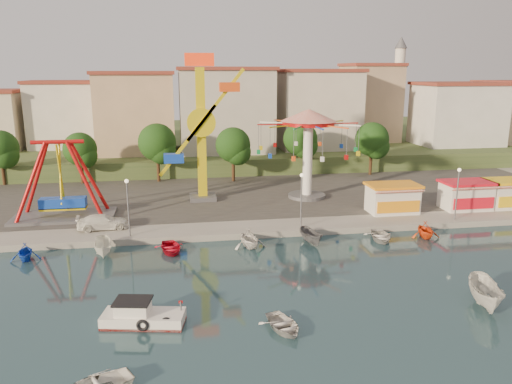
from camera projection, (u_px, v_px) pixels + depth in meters
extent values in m
plane|color=#142D38|center=(234.00, 298.00, 34.33)|extent=(200.00, 200.00, 0.00)
cube|color=#9E998E|center=(195.00, 152.00, 93.71)|extent=(200.00, 100.00, 0.60)
cube|color=#4C4944|center=(206.00, 190.00, 62.95)|extent=(90.00, 28.00, 0.01)
cube|color=#384C26|center=(194.00, 142.00, 98.21)|extent=(200.00, 60.00, 3.00)
cube|color=#59595E|center=(64.00, 216.00, 50.89)|extent=(10.00, 5.00, 0.30)
cube|color=blue|center=(63.00, 203.00, 50.54)|extent=(4.50, 1.40, 1.00)
cylinder|color=#AD0D0D|center=(57.00, 142.00, 49.07)|extent=(5.00, 0.40, 0.40)
cube|color=#59595E|center=(203.00, 197.00, 58.16)|extent=(3.00, 3.00, 0.50)
cube|color=yellow|center=(201.00, 135.00, 56.44)|extent=(1.00, 1.00, 15.00)
cube|color=#F2310D|center=(199.00, 60.00, 54.47)|extent=(3.20, 0.50, 1.40)
cylinder|color=yellow|center=(201.00, 123.00, 55.32)|extent=(3.20, 0.50, 3.20)
cube|color=yellow|center=(215.00, 105.00, 54.91)|extent=(6.60, 0.35, 7.96)
cube|color=#DB4513|center=(229.00, 87.00, 54.70)|extent=(2.20, 1.20, 1.00)
cylinder|color=#59595E|center=(307.00, 196.00, 59.05)|extent=(4.40, 4.40, 0.40)
cylinder|color=white|center=(308.00, 160.00, 58.03)|extent=(1.10, 1.10, 9.00)
cylinder|color=#AD0D0D|center=(309.00, 123.00, 57.01)|extent=(6.00, 6.00, 0.50)
cone|color=red|center=(309.00, 115.00, 56.79)|extent=(6.40, 6.40, 1.40)
cube|color=white|center=(392.00, 199.00, 52.60)|extent=(5.00, 3.00, 2.80)
cube|color=orange|center=(393.00, 185.00, 52.24)|extent=(5.40, 3.40, 0.25)
cube|color=red|center=(400.00, 192.00, 50.69)|extent=(5.00, 0.77, 0.43)
cube|color=white|center=(466.00, 196.00, 53.92)|extent=(5.00, 3.00, 2.80)
cube|color=red|center=(467.00, 182.00, 53.55)|extent=(5.40, 3.40, 0.25)
cube|color=red|center=(476.00, 189.00, 52.00)|extent=(5.00, 0.77, 0.43)
cube|color=white|center=(509.00, 194.00, 54.72)|extent=(5.00, 3.00, 2.80)
cube|color=yellow|center=(511.00, 181.00, 54.36)|extent=(5.40, 3.40, 0.25)
cylinder|color=#59595E|center=(128.00, 209.00, 44.81)|extent=(0.14, 0.14, 5.00)
cylinder|color=#59595E|center=(301.00, 202.00, 47.30)|extent=(0.14, 0.14, 5.00)
cylinder|color=#59595E|center=(457.00, 195.00, 49.80)|extent=(0.14, 0.14, 5.00)
cylinder|color=#382314|center=(3.00, 171.00, 65.17)|extent=(0.44, 0.44, 3.60)
sphere|color=black|center=(0.00, 148.00, 64.43)|extent=(4.60, 4.60, 4.60)
cylinder|color=#382314|center=(82.00, 171.00, 66.04)|extent=(0.44, 0.44, 3.40)
sphere|color=black|center=(80.00, 149.00, 65.35)|extent=(4.35, 4.35, 4.35)
cylinder|color=#382314|center=(158.00, 167.00, 67.12)|extent=(0.44, 0.44, 3.92)
sphere|color=black|center=(157.00, 142.00, 66.32)|extent=(5.02, 5.02, 5.02)
cylinder|color=#382314|center=(233.00, 168.00, 67.32)|extent=(0.44, 0.44, 3.66)
sphere|color=black|center=(233.00, 145.00, 66.58)|extent=(4.68, 4.68, 4.68)
cylinder|color=#382314|center=(300.00, 161.00, 71.73)|extent=(0.44, 0.44, 3.80)
sphere|color=black|center=(300.00, 139.00, 70.95)|extent=(4.86, 4.86, 4.86)
cylinder|color=#382314|center=(371.00, 162.00, 71.55)|extent=(0.44, 0.44, 3.77)
sphere|color=black|center=(372.00, 139.00, 70.78)|extent=(4.83, 4.83, 4.83)
cube|color=silver|center=(61.00, 122.00, 78.54)|extent=(12.33, 9.01, 8.63)
cube|color=tan|center=(146.00, 112.00, 80.83)|extent=(11.95, 9.28, 11.23)
cube|color=beige|center=(232.00, 119.00, 80.19)|extent=(12.59, 10.50, 9.20)
cube|color=beige|center=(308.00, 116.00, 85.54)|extent=(10.75, 9.23, 9.24)
cube|color=tan|center=(386.00, 110.00, 85.58)|extent=(12.77, 10.96, 11.21)
cube|color=silver|center=(455.00, 107.00, 85.79)|extent=(8.23, 8.98, 12.36)
cube|color=beige|center=(498.00, 114.00, 92.79)|extent=(11.59, 10.93, 8.76)
cylinder|color=silver|center=(398.00, 95.00, 89.10)|extent=(1.80, 1.80, 16.00)
cylinder|color=#59595E|center=(400.00, 66.00, 87.91)|extent=(2.80, 2.80, 0.30)
cone|color=#59595E|center=(401.00, 42.00, 86.96)|extent=(2.20, 2.20, 2.00)
cube|color=white|center=(144.00, 320.00, 30.74)|extent=(5.27, 2.83, 0.90)
cube|color=#AD0D0D|center=(144.00, 323.00, 30.80)|extent=(5.27, 2.83, 0.16)
cube|color=white|center=(133.00, 308.00, 30.57)|extent=(2.25, 1.86, 0.90)
cube|color=black|center=(133.00, 301.00, 30.45)|extent=(2.49, 2.09, 0.12)
torus|color=black|center=(142.00, 325.00, 29.75)|extent=(0.78, 0.34, 0.76)
torus|color=black|center=(166.00, 323.00, 30.02)|extent=(0.78, 0.34, 0.76)
imported|color=silver|center=(283.00, 325.00, 30.04)|extent=(3.12, 3.77, 0.68)
imported|color=silver|center=(486.00, 294.00, 32.83)|extent=(3.24, 5.03, 1.82)
imported|color=white|center=(103.00, 222.00, 47.19)|extent=(4.97, 2.47, 1.39)
imported|color=blue|center=(25.00, 252.00, 41.04)|extent=(2.85, 3.15, 1.45)
imported|color=silver|center=(104.00, 248.00, 42.01)|extent=(1.82, 3.89, 1.45)
imported|color=red|center=(171.00, 248.00, 42.96)|extent=(3.06, 3.90, 0.74)
imported|color=silver|center=(249.00, 238.00, 43.92)|extent=(3.60, 3.91, 1.72)
imported|color=#57575C|center=(311.00, 237.00, 44.84)|extent=(1.97, 3.73, 1.37)
imported|color=silver|center=(381.00, 236.00, 45.94)|extent=(3.19, 4.05, 0.76)
imported|color=#F14A15|center=(425.00, 230.00, 46.52)|extent=(2.78, 3.16, 1.57)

